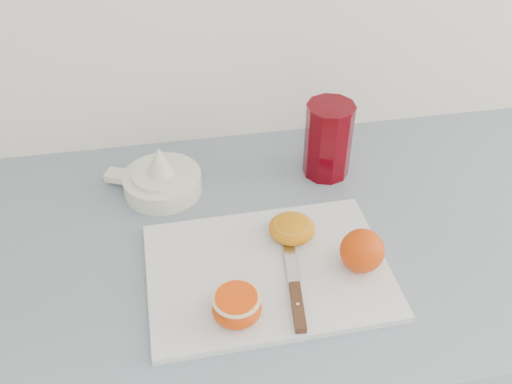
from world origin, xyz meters
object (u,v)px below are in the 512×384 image
counter (247,382)px  half_orange (237,307)px  red_tumbler (328,142)px  citrus_juicer (161,179)px  cutting_board (268,271)px

counter → half_orange: size_ratio=35.40×
red_tumbler → citrus_juicer: bearing=-179.4°
counter → cutting_board: cutting_board is taller
citrus_juicer → red_tumbler: size_ratio=1.22×
cutting_board → red_tumbler: 0.29m
citrus_juicer → half_orange: bearing=-74.1°
cutting_board → citrus_juicer: size_ratio=2.10×
counter → citrus_juicer: citrus_juicer is taller
counter → citrus_juicer: (-0.13, 0.15, 0.47)m
half_orange → citrus_juicer: 0.33m
counter → red_tumbler: bearing=39.4°
cutting_board → half_orange: size_ratio=5.26×
cutting_board → red_tumbler: bearing=56.4°
cutting_board → citrus_juicer: (-0.15, 0.23, 0.02)m
counter → half_orange: bearing=-102.6°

